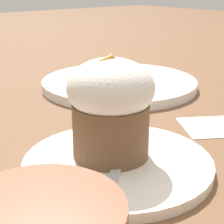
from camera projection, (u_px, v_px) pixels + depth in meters
ground_plane at (118, 167)px, 0.41m from camera, size 4.00×4.00×0.00m
dessert_plate at (118, 163)px, 0.41m from camera, size 0.20×0.20×0.01m
carrot_cake at (112, 106)px, 0.39m from camera, size 0.09×0.09×0.11m
spoon at (121, 159)px, 0.40m from camera, size 0.10×0.09×0.01m
side_plate at (119, 83)px, 0.71m from camera, size 0.29×0.29×0.02m
paper_napkin at (214, 126)px, 0.52m from camera, size 0.12×0.12×0.00m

